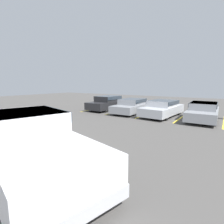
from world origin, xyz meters
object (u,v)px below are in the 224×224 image
Objects in this scene: pickup_truck at (29,143)px; wheel_stop_curb at (160,109)px; parked_sedan_b at (132,105)px; parked_sedan_a at (108,102)px; parked_sedan_c at (162,108)px; parked_sedan_d at (203,111)px.

pickup_truck reaches higher than wheel_stop_curb.
pickup_truck reaches higher than parked_sedan_b.
pickup_truck is 13.37m from wheel_stop_curb.
parked_sedan_a reaches higher than wheel_stop_curb.
parked_sedan_a is (-4.89, 10.66, -0.16)m from pickup_truck.
parked_sedan_b is at bearing -116.15° from wheel_stop_curb.
pickup_truck is at bearing 27.07° from parked_sedan_a.
parked_sedan_c is at bearing 88.55° from parked_sedan_a.
pickup_truck is 3.03× the size of wheel_stop_curb.
wheel_stop_curb is (-1.15, 3.02, -0.56)m from parked_sedan_c.
parked_sedan_d is at bearing -38.05° from wheel_stop_curb.
pickup_truck is 1.31× the size of parked_sedan_b.
parked_sedan_a is 0.96× the size of parked_sedan_c.
pickup_truck reaches higher than parked_sedan_a.
pickup_truck reaches higher than parked_sedan_c.
parked_sedan_d is at bearing 88.55° from pickup_truck.
parked_sedan_b is 5.29m from parked_sedan_d.
parked_sedan_a is at bearing -96.90° from parked_sedan_b.
parked_sedan_c is at bearing -91.53° from parked_sedan_d.
parked_sedan_c is at bearing -69.23° from wheel_stop_curb.
pickup_truck is 11.73m from parked_sedan_a.
parked_sedan_a is at bearing -146.91° from wheel_stop_curb.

